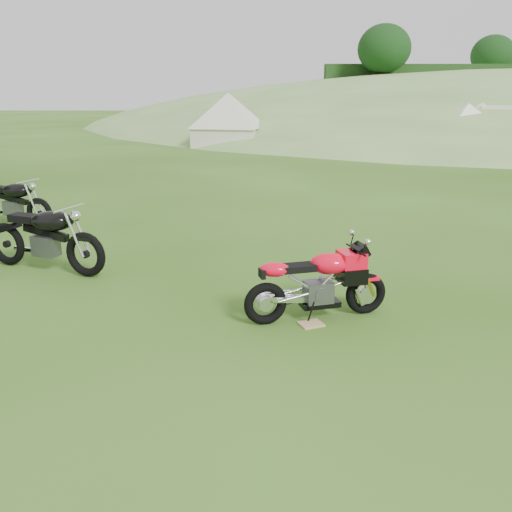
{
  "coord_description": "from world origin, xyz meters",
  "views": [
    {
      "loc": [
        0.33,
        -5.78,
        2.84
      ],
      "look_at": [
        0.38,
        0.4,
        0.97
      ],
      "focal_mm": 40.0,
      "sensor_mm": 36.0,
      "label": 1
    }
  ],
  "objects_px": {
    "sport_motorcycle": "(317,278)",
    "tent_right": "(467,125)",
    "vintage_moto_a": "(44,236)",
    "tent_left": "(228,119)",
    "vintage_moto_c": "(11,201)",
    "plywood_board": "(311,324)"
  },
  "relations": [
    {
      "from": "tent_right",
      "to": "vintage_moto_a",
      "type": "bearing_deg",
      "value": -128.54
    },
    {
      "from": "sport_motorcycle",
      "to": "vintage_moto_a",
      "type": "xyz_separation_m",
      "value": [
        -4.06,
        1.96,
        0.04
      ]
    },
    {
      "from": "vintage_moto_c",
      "to": "tent_right",
      "type": "bearing_deg",
      "value": 67.14
    },
    {
      "from": "plywood_board",
      "to": "vintage_moto_c",
      "type": "height_order",
      "value": "vintage_moto_c"
    },
    {
      "from": "sport_motorcycle",
      "to": "tent_right",
      "type": "distance_m",
      "value": 20.51
    },
    {
      "from": "sport_motorcycle",
      "to": "tent_right",
      "type": "relative_size",
      "value": 0.68
    },
    {
      "from": "vintage_moto_a",
      "to": "tent_left",
      "type": "bearing_deg",
      "value": 105.99
    },
    {
      "from": "vintage_moto_c",
      "to": "plywood_board",
      "type": "bearing_deg",
      "value": -18.75
    },
    {
      "from": "sport_motorcycle",
      "to": "plywood_board",
      "type": "distance_m",
      "value": 0.57
    },
    {
      "from": "vintage_moto_a",
      "to": "tent_right",
      "type": "distance_m",
      "value": 20.92
    },
    {
      "from": "tent_left",
      "to": "sport_motorcycle",
      "type": "bearing_deg",
      "value": -73.08
    },
    {
      "from": "sport_motorcycle",
      "to": "plywood_board",
      "type": "bearing_deg",
      "value": -126.87
    },
    {
      "from": "vintage_moto_c",
      "to": "tent_left",
      "type": "xyz_separation_m",
      "value": [
        3.88,
        15.97,
        0.73
      ]
    },
    {
      "from": "vintage_moto_c",
      "to": "tent_left",
      "type": "distance_m",
      "value": 16.45
    },
    {
      "from": "vintage_moto_a",
      "to": "tent_right",
      "type": "relative_size",
      "value": 0.84
    },
    {
      "from": "sport_motorcycle",
      "to": "tent_left",
      "type": "xyz_separation_m",
      "value": [
        -1.88,
        20.9,
        0.73
      ]
    },
    {
      "from": "plywood_board",
      "to": "vintage_moto_c",
      "type": "xyz_separation_m",
      "value": [
        -5.67,
        5.14,
        0.52
      ]
    },
    {
      "from": "tent_left",
      "to": "vintage_moto_c",
      "type": "bearing_deg",
      "value": -91.86
    },
    {
      "from": "vintage_moto_a",
      "to": "tent_left",
      "type": "xyz_separation_m",
      "value": [
        2.18,
        18.95,
        0.69
      ]
    },
    {
      "from": "sport_motorcycle",
      "to": "tent_right",
      "type": "xyz_separation_m",
      "value": [
        8.57,
        18.63,
        0.59
      ]
    },
    {
      "from": "plywood_board",
      "to": "tent_left",
      "type": "height_order",
      "value": "tent_left"
    },
    {
      "from": "vintage_moto_c",
      "to": "tent_left",
      "type": "relative_size",
      "value": 0.69
    }
  ]
}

